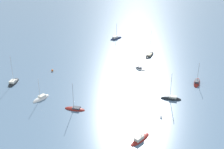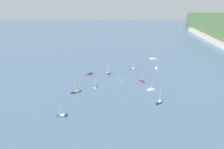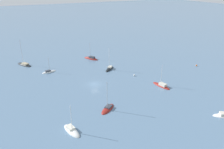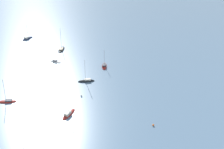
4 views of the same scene
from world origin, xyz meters
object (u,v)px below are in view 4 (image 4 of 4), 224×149
sailboat_10 (86,81)px  sailboat_2 (104,66)px  sailboat_0 (56,62)px  sailboat_5 (7,102)px  sailboat_6 (28,39)px  mooring_buoy_1 (81,96)px  sailboat_8 (61,50)px  mooring_buoy_2 (153,125)px  sailboat_9 (68,114)px

sailboat_10 → sailboat_2: bearing=-123.5°
sailboat_0 → sailboat_2: sailboat_2 is taller
sailboat_5 → sailboat_0: bearing=-113.3°
sailboat_6 → sailboat_10: (-54.96, 23.98, -0.02)m
sailboat_5 → sailboat_10: size_ratio=0.93×
sailboat_0 → mooring_buoy_1: 32.97m
sailboat_2 → sailboat_6: 54.00m
sailboat_8 → sailboat_2: bearing=-129.5°
mooring_buoy_1 → sailboat_8: bearing=-41.7°
sailboat_8 → mooring_buoy_1: size_ratio=18.45×
sailboat_2 → mooring_buoy_2: size_ratio=13.56×
sailboat_8 → mooring_buoy_1: (-34.81, 31.07, 0.21)m
sailboat_0 → sailboat_2: bearing=10.2°
sailboat_5 → sailboat_8: (15.81, -47.15, 0.01)m
sailboat_9 → sailboat_10: size_ratio=0.82×
mooring_buoy_1 → sailboat_0: bearing=-33.9°
sailboat_2 → sailboat_5: sailboat_5 is taller
sailboat_8 → mooring_buoy_2: bearing=-146.3°
sailboat_10 → sailboat_6: bearing=-63.3°
sailboat_10 → mooring_buoy_1: bearing=77.2°
sailboat_2 → sailboat_10: bearing=155.0°
sailboat_6 → sailboat_8: bearing=-97.5°
sailboat_5 → sailboat_9: size_ratio=1.13×
sailboat_0 → sailboat_8: (7.45, -12.68, 0.01)m
sailboat_10 → mooring_buoy_2: 36.43m
sailboat_0 → sailboat_8: bearing=111.9°
mooring_buoy_2 → sailboat_0: bearing=-21.0°
sailboat_5 → mooring_buoy_1: bearing=-176.7°
sailboat_0 → sailboat_10: size_ratio=0.66×
sailboat_0 → sailboat_8: sailboat_8 is taller
sailboat_9 → sailboat_10: 23.32m
sailboat_5 → sailboat_10: sailboat_10 is taller
sailboat_8 → mooring_buoy_1: sailboat_8 is taller
sailboat_6 → sailboat_9: (-63.60, 45.64, 0.03)m
sailboat_9 → mooring_buoy_1: bearing=8.0°
sailboat_2 → mooring_buoy_1: 26.28m
sailboat_2 → sailboat_10: 15.30m
sailboat_9 → sailboat_8: bearing=33.2°
sailboat_5 → sailboat_10: bearing=-154.8°
sailboat_2 → sailboat_6: bearing=49.4°
sailboat_6 → sailboat_5: bearing=-141.2°
mooring_buoy_1 → sailboat_5: bearing=40.2°
sailboat_0 → sailboat_8: size_ratio=0.57×
mooring_buoy_1 → mooring_buoy_2: (-28.73, 3.16, -0.00)m
sailboat_10 → mooring_buoy_2: size_ratio=16.03×
sailboat_2 → sailboat_0: bearing=77.5°
sailboat_0 → sailboat_9: bearing=-52.7°
sailboat_0 → sailboat_5: (-8.36, 34.48, -0.01)m
sailboat_10 → mooring_buoy_1: 11.41m
mooring_buoy_1 → mooring_buoy_2: 28.90m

